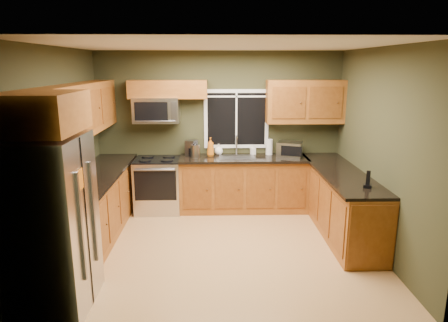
{
  "coord_description": "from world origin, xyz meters",
  "views": [
    {
      "loc": [
        -0.09,
        -5.1,
        2.47
      ],
      "look_at": [
        0.05,
        0.35,
        1.15
      ],
      "focal_mm": 32.0,
      "sensor_mm": 36.0,
      "label": 1
    }
  ],
  "objects_px": {
    "refrigerator": "(51,225)",
    "paper_towel_roll": "(269,147)",
    "kettle": "(195,150)",
    "soap_bottle_b": "(253,150)",
    "microwave": "(156,110)",
    "soap_bottle_a": "(210,147)",
    "toaster_oven": "(290,149)",
    "soap_bottle_c": "(219,149)",
    "range": "(158,185)",
    "coffee_maker": "(191,148)",
    "cordless_phone": "(368,183)"
  },
  "relations": [
    {
      "from": "soap_bottle_a",
      "to": "soap_bottle_c",
      "type": "xyz_separation_m",
      "value": [
        0.14,
        0.11,
        -0.07
      ]
    },
    {
      "from": "range",
      "to": "coffee_maker",
      "type": "height_order",
      "value": "coffee_maker"
    },
    {
      "from": "refrigerator",
      "to": "kettle",
      "type": "xyz_separation_m",
      "value": [
        1.33,
        2.78,
        0.16
      ]
    },
    {
      "from": "refrigerator",
      "to": "soap_bottle_c",
      "type": "xyz_separation_m",
      "value": [
        1.73,
        3.0,
        0.13
      ]
    },
    {
      "from": "microwave",
      "to": "soap_bottle_a",
      "type": "relative_size",
      "value": 2.37
    },
    {
      "from": "toaster_oven",
      "to": "coffee_maker",
      "type": "bearing_deg",
      "value": 175.97
    },
    {
      "from": "toaster_oven",
      "to": "paper_towel_roll",
      "type": "relative_size",
      "value": 1.61
    },
    {
      "from": "toaster_oven",
      "to": "refrigerator",
      "type": "bearing_deg",
      "value": -136.16
    },
    {
      "from": "microwave",
      "to": "paper_towel_roll",
      "type": "distance_m",
      "value": 2.03
    },
    {
      "from": "toaster_oven",
      "to": "cordless_phone",
      "type": "bearing_deg",
      "value": -69.54
    },
    {
      "from": "kettle",
      "to": "soap_bottle_a",
      "type": "relative_size",
      "value": 0.84
    },
    {
      "from": "range",
      "to": "paper_towel_roll",
      "type": "distance_m",
      "value": 2.03
    },
    {
      "from": "kettle",
      "to": "cordless_phone",
      "type": "relative_size",
      "value": 1.2
    },
    {
      "from": "coffee_maker",
      "to": "paper_towel_roll",
      "type": "relative_size",
      "value": 0.9
    },
    {
      "from": "refrigerator",
      "to": "soap_bottle_a",
      "type": "height_order",
      "value": "refrigerator"
    },
    {
      "from": "range",
      "to": "toaster_oven",
      "type": "xyz_separation_m",
      "value": [
        2.25,
        0.05,
        0.6
      ]
    },
    {
      "from": "coffee_maker",
      "to": "refrigerator",
      "type": "bearing_deg",
      "value": -113.21
    },
    {
      "from": "soap_bottle_a",
      "to": "cordless_phone",
      "type": "bearing_deg",
      "value": -42.75
    },
    {
      "from": "refrigerator",
      "to": "microwave",
      "type": "relative_size",
      "value": 2.37
    },
    {
      "from": "cordless_phone",
      "to": "soap_bottle_c",
      "type": "bearing_deg",
      "value": 133.58
    },
    {
      "from": "refrigerator",
      "to": "cordless_phone",
      "type": "distance_m",
      "value": 3.75
    },
    {
      "from": "range",
      "to": "paper_towel_roll",
      "type": "xyz_separation_m",
      "value": [
        1.92,
        0.21,
        0.61
      ]
    },
    {
      "from": "soap_bottle_c",
      "to": "cordless_phone",
      "type": "distance_m",
      "value": 2.73
    },
    {
      "from": "soap_bottle_b",
      "to": "paper_towel_roll",
      "type": "bearing_deg",
      "value": -4.12
    },
    {
      "from": "soap_bottle_a",
      "to": "soap_bottle_c",
      "type": "bearing_deg",
      "value": 37.58
    },
    {
      "from": "toaster_oven",
      "to": "paper_towel_roll",
      "type": "bearing_deg",
      "value": 154.25
    },
    {
      "from": "range",
      "to": "microwave",
      "type": "distance_m",
      "value": 1.27
    },
    {
      "from": "soap_bottle_b",
      "to": "kettle",
      "type": "bearing_deg",
      "value": -167.81
    },
    {
      "from": "soap_bottle_a",
      "to": "kettle",
      "type": "bearing_deg",
      "value": -157.21
    },
    {
      "from": "microwave",
      "to": "soap_bottle_b",
      "type": "distance_m",
      "value": 1.79
    },
    {
      "from": "coffee_maker",
      "to": "soap_bottle_a",
      "type": "xyz_separation_m",
      "value": [
        0.33,
        -0.05,
        0.04
      ]
    },
    {
      "from": "soap_bottle_a",
      "to": "soap_bottle_b",
      "type": "relative_size",
      "value": 1.89
    },
    {
      "from": "refrigerator",
      "to": "soap_bottle_a",
      "type": "distance_m",
      "value": 3.31
    },
    {
      "from": "refrigerator",
      "to": "microwave",
      "type": "xyz_separation_m",
      "value": [
        0.69,
        2.91,
        0.83
      ]
    },
    {
      "from": "refrigerator",
      "to": "paper_towel_roll",
      "type": "distance_m",
      "value": 3.97
    },
    {
      "from": "soap_bottle_a",
      "to": "soap_bottle_b",
      "type": "height_order",
      "value": "soap_bottle_a"
    },
    {
      "from": "microwave",
      "to": "soap_bottle_a",
      "type": "height_order",
      "value": "microwave"
    },
    {
      "from": "microwave",
      "to": "cordless_phone",
      "type": "distance_m",
      "value": 3.55
    },
    {
      "from": "soap_bottle_c",
      "to": "microwave",
      "type": "bearing_deg",
      "value": -174.82
    },
    {
      "from": "microwave",
      "to": "soap_bottle_b",
      "type": "height_order",
      "value": "microwave"
    },
    {
      "from": "paper_towel_roll",
      "to": "soap_bottle_b",
      "type": "bearing_deg",
      "value": 175.88
    },
    {
      "from": "paper_towel_roll",
      "to": "soap_bottle_a",
      "type": "distance_m",
      "value": 1.02
    },
    {
      "from": "coffee_maker",
      "to": "soap_bottle_a",
      "type": "height_order",
      "value": "soap_bottle_a"
    },
    {
      "from": "kettle",
      "to": "soap_bottle_b",
      "type": "distance_m",
      "value": 1.02
    },
    {
      "from": "soap_bottle_c",
      "to": "soap_bottle_b",
      "type": "bearing_deg",
      "value": 0.0
    },
    {
      "from": "range",
      "to": "soap_bottle_b",
      "type": "bearing_deg",
      "value": 7.98
    },
    {
      "from": "coffee_maker",
      "to": "paper_towel_roll",
      "type": "height_order",
      "value": "paper_towel_roll"
    },
    {
      "from": "coffee_maker",
      "to": "soap_bottle_b",
      "type": "distance_m",
      "value": 1.07
    },
    {
      "from": "range",
      "to": "kettle",
      "type": "relative_size",
      "value": 3.49
    },
    {
      "from": "paper_towel_roll",
      "to": "soap_bottle_a",
      "type": "height_order",
      "value": "soap_bottle_a"
    }
  ]
}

